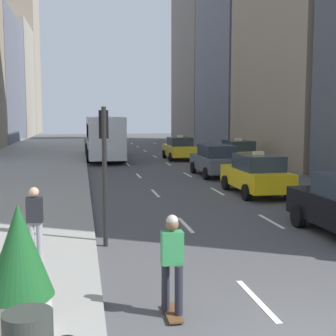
# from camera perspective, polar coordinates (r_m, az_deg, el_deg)

# --- Properties ---
(sidewalk_left) EXTENTS (8.00, 66.00, 0.15)m
(sidewalk_left) POSITION_cam_1_polar(r_m,az_deg,el_deg) (33.20, -16.82, 0.47)
(sidewalk_left) COLOR gray
(sidewalk_left) RESTS_ON ground
(lane_markings) EXTENTS (5.72, 56.00, 0.01)m
(lane_markings) POSITION_cam_1_polar(r_m,az_deg,el_deg) (29.62, 1.08, -0.09)
(lane_markings) COLOR white
(lane_markings) RESTS_ON ground
(taxi_lead) EXTENTS (2.02, 4.40, 1.87)m
(taxi_lead) POSITION_cam_1_polar(r_m,az_deg,el_deg) (20.29, 10.71, -0.74)
(taxi_lead) COLOR yellow
(taxi_lead) RESTS_ON ground
(taxi_second) EXTENTS (2.02, 4.40, 1.87)m
(taxi_second) POSITION_cam_1_polar(r_m,az_deg,el_deg) (35.64, 1.37, 2.43)
(taxi_second) COLOR yellow
(taxi_second) RESTS_ON ground
(taxi_third) EXTENTS (2.02, 4.40, 1.87)m
(taxi_third) POSITION_cam_1_polar(r_m,az_deg,el_deg) (31.23, 8.44, 1.80)
(taxi_third) COLOR yellow
(taxi_third) RESTS_ON ground
(sedan_black_near) EXTENTS (2.02, 4.61, 1.75)m
(sedan_black_near) POSITION_cam_1_polar(r_m,az_deg,el_deg) (26.15, 5.79, 0.96)
(sedan_black_near) COLOR #565B66
(sedan_black_near) RESTS_ON ground
(city_bus) EXTENTS (2.80, 11.61, 3.25)m
(city_bus) POSITION_cam_1_polar(r_m,az_deg,el_deg) (36.85, -7.86, 3.92)
(city_bus) COLOR silver
(city_bus) RESTS_ON ground
(skateboarder) EXTENTS (0.36, 0.80, 1.75)m
(skateboarder) POSITION_cam_1_polar(r_m,az_deg,el_deg) (7.97, 0.51, -11.22)
(skateboarder) COLOR brown
(skateboarder) RESTS_ON ground
(planter_with_shrub) EXTENTS (1.00, 1.00, 1.95)m
(planter_with_shrub) POSITION_cam_1_polar(r_m,az_deg,el_deg) (7.43, -17.63, -11.33)
(planter_with_shrub) COLOR beige
(planter_with_shrub) RESTS_ON sidewalk_left
(pedestrian_near_curb) EXTENTS (0.36, 0.22, 1.65)m
(pedestrian_near_curb) POSITION_cam_1_polar(r_m,az_deg,el_deg) (10.90, -15.93, -6.06)
(pedestrian_near_curb) COLOR gray
(pedestrian_near_curb) RESTS_ON sidewalk_left
(traffic_light_pole) EXTENTS (0.24, 0.42, 3.60)m
(traffic_light_pole) POSITION_cam_1_polar(r_m,az_deg,el_deg) (12.07, -7.79, 1.78)
(traffic_light_pole) COLOR black
(traffic_light_pole) RESTS_ON ground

